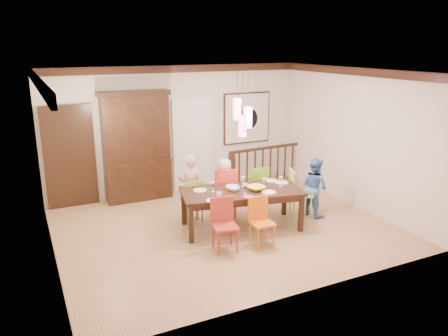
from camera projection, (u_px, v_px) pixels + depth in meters
name	position (u px, v px, depth m)	size (l,w,h in m)	color
floor	(224.00, 228.00, 8.27)	(6.00, 6.00, 0.00)	#A1784D
ceiling	(224.00, 71.00, 7.47)	(6.00, 6.00, 0.00)	white
wall_back	(177.00, 130.00, 10.04)	(6.00, 6.00, 0.00)	beige
wall_left	(46.00, 174.00, 6.62)	(5.00, 5.00, 0.00)	beige
wall_right	(353.00, 138.00, 9.11)	(5.00, 5.00, 0.00)	beige
crown_molding	(224.00, 76.00, 7.49)	(6.00, 5.00, 0.16)	black
panel_door	(70.00, 158.00, 9.11)	(1.04, 0.07, 2.24)	black
white_doorway	(192.00, 146.00, 10.26)	(0.97, 0.05, 2.22)	silver
painting	(247.00, 118.00, 10.71)	(1.25, 0.06, 1.25)	black
pendant_cluster	(242.00, 117.00, 7.70)	(0.27, 0.21, 1.14)	#FA4B79
dining_table	(241.00, 194.00, 8.09)	(2.37, 1.43, 0.75)	black
chair_far_left	(192.00, 197.00, 8.51)	(0.41, 0.41, 0.84)	#8EB033
chair_far_mid	(224.00, 188.00, 8.72)	(0.55, 0.55, 1.02)	red
chair_far_right	(256.00, 184.00, 9.16)	(0.44, 0.44, 0.91)	#69B820
chair_near_left	(225.00, 222.00, 7.23)	(0.46, 0.46, 0.89)	#AF3226
chair_near_mid	(262.00, 219.00, 7.43)	(0.39, 0.39, 0.83)	orange
chair_end_right	(301.00, 190.00, 8.73)	(0.56, 0.56, 0.95)	#9FD03E
china_hutch	(136.00, 146.00, 9.50)	(1.52, 0.46, 2.41)	black
balustrade	(267.00, 165.00, 10.69)	(2.10, 0.21, 0.96)	black
person_far_left	(190.00, 187.00, 8.49)	(0.48, 0.32, 1.32)	beige
person_far_mid	(224.00, 186.00, 8.85)	(0.56, 0.37, 1.15)	#C1BE92
person_end_right	(315.00, 187.00, 8.74)	(0.58, 0.45, 1.19)	#4177B8
serving_bowl	(256.00, 188.00, 8.05)	(0.32, 0.32, 0.08)	#F8F446
small_bowl	(234.00, 189.00, 8.02)	(0.22, 0.22, 0.07)	white
cup_left	(219.00, 194.00, 7.69)	(0.12, 0.12, 0.09)	silver
cup_right	(264.00, 181.00, 8.46)	(0.10, 0.10, 0.10)	silver
plate_far_left	(200.00, 190.00, 8.03)	(0.26, 0.26, 0.01)	white
plate_far_mid	(232.00, 186.00, 8.26)	(0.26, 0.26, 0.01)	white
plate_far_right	(271.00, 181.00, 8.60)	(0.26, 0.26, 0.01)	white
plate_near_left	(214.00, 200.00, 7.51)	(0.26, 0.26, 0.01)	white
plate_near_mid	(269.00, 192.00, 7.92)	(0.26, 0.26, 0.01)	white
plate_end_right	(282.00, 183.00, 8.48)	(0.26, 0.26, 0.01)	white
wine_glass_a	(213.00, 187.00, 7.95)	(0.08, 0.08, 0.19)	#590C19
wine_glass_b	(243.00, 182.00, 8.24)	(0.08, 0.08, 0.19)	silver
wine_glass_c	(245.00, 189.00, 7.84)	(0.08, 0.08, 0.19)	#590C19
wine_glass_d	(281.00, 182.00, 8.25)	(0.08, 0.08, 0.19)	silver
napkin	(248.00, 197.00, 7.69)	(0.18, 0.14, 0.01)	#D83359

